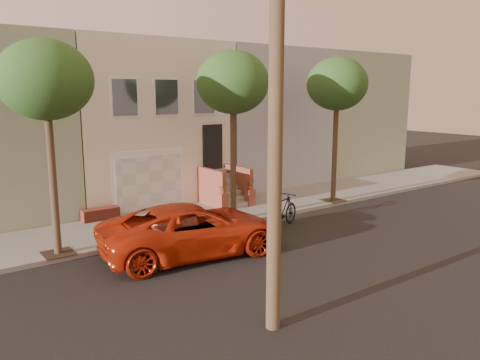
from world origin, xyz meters
TOP-DOWN VIEW (x-y plane):
  - ground at (0.00, 0.00)m, footprint 90.00×90.00m
  - sidewalk at (0.00, 5.35)m, footprint 40.00×3.70m
  - house_row at (0.00, 11.19)m, footprint 33.10×11.70m
  - tree_left at (-5.50, 3.90)m, footprint 2.70×2.57m
  - tree_mid at (1.00, 3.90)m, footprint 2.70×2.57m
  - tree_right at (6.50, 3.90)m, footprint 2.70×2.57m
  - pickup_truck at (-2.02, 1.80)m, footprint 6.00×3.38m
  - motorcycle at (2.16, 2.38)m, footprint 2.19×1.28m

SIDE VIEW (x-z plane):
  - ground at x=0.00m, z-range 0.00..0.00m
  - sidewalk at x=0.00m, z-range 0.00..0.15m
  - motorcycle at x=2.16m, z-range 0.00..1.27m
  - pickup_truck at x=-2.02m, z-range 0.00..1.58m
  - house_row at x=0.00m, z-range 0.14..7.14m
  - tree_left at x=-5.50m, z-range 2.11..8.41m
  - tree_mid at x=1.00m, z-range 2.11..8.41m
  - tree_right at x=6.50m, z-range 2.11..8.41m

